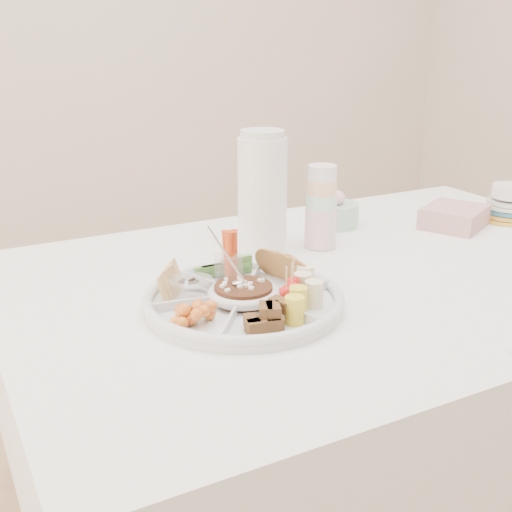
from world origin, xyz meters
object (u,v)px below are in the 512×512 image
dining_table (345,414)px  party_tray (244,297)px  plate_stack (509,204)px  thermos (262,192)px

dining_table → party_tray: size_ratio=4.00×
dining_table → plate_stack: bearing=10.5°
plate_stack → party_tray: bearing=-168.6°
plate_stack → dining_table: bearing=-169.5°
dining_table → plate_stack: (0.61, 0.11, 0.43)m
party_tray → thermos: thermos is taller
dining_table → thermos: 0.58m
party_tray → thermos: 0.35m
party_tray → thermos: bearing=55.4°
dining_table → thermos: size_ratio=5.10×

